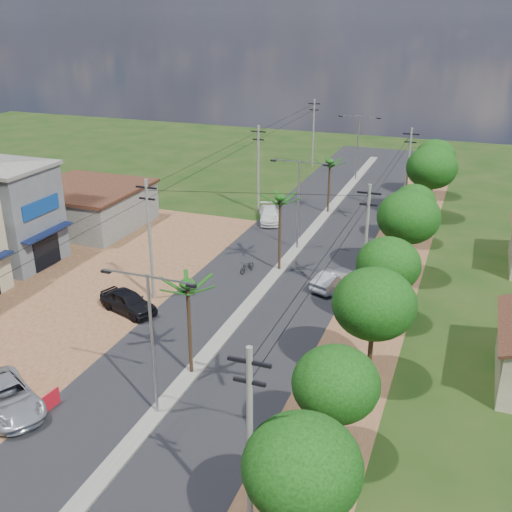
% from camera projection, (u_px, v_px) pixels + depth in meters
% --- Properties ---
extents(ground, '(160.00, 160.00, 0.00)m').
position_uv_depth(ground, '(158.00, 414.00, 31.25)').
color(ground, black).
rests_on(ground, ground).
extents(road, '(12.00, 110.00, 0.04)m').
position_uv_depth(road, '(258.00, 296.00, 44.25)').
color(road, black).
rests_on(road, ground).
extents(median, '(1.00, 90.00, 0.18)m').
position_uv_depth(median, '(271.00, 279.00, 46.82)').
color(median, '#605E56').
rests_on(median, ground).
extents(dirt_lot_west, '(18.00, 46.00, 0.04)m').
position_uv_depth(dirt_lot_west, '(29.00, 304.00, 43.05)').
color(dirt_lot_west, '#50331B').
rests_on(dirt_lot_west, ground).
extents(dirt_shoulder_east, '(5.00, 90.00, 0.03)m').
position_uv_depth(dirt_shoulder_east, '(372.00, 315.00, 41.49)').
color(dirt_shoulder_east, '#50331B').
rests_on(dirt_shoulder_east, ground).
extents(shophouse_grey, '(9.00, 6.40, 8.30)m').
position_uv_depth(shophouse_grey, '(2.00, 214.00, 48.95)').
color(shophouse_grey, '#4F5357').
rests_on(shophouse_grey, ground).
extents(low_shed, '(10.40, 10.40, 3.95)m').
position_uv_depth(low_shed, '(88.00, 206.00, 58.13)').
color(low_shed, '#605E56').
rests_on(low_shed, ground).
extents(tree_east_a, '(4.40, 4.40, 6.37)m').
position_uv_depth(tree_east_a, '(302.00, 467.00, 21.27)').
color(tree_east_a, black).
rests_on(tree_east_a, ground).
extents(tree_east_b, '(4.00, 4.00, 5.83)m').
position_uv_depth(tree_east_b, '(336.00, 384.00, 26.67)').
color(tree_east_b, black).
rests_on(tree_east_b, ground).
extents(tree_east_c, '(4.60, 4.60, 6.83)m').
position_uv_depth(tree_east_c, '(374.00, 304.00, 32.33)').
color(tree_east_c, black).
rests_on(tree_east_c, ground).
extents(tree_east_d, '(4.20, 4.20, 6.13)m').
position_uv_depth(tree_east_d, '(388.00, 265.00, 38.69)').
color(tree_east_d, black).
rests_on(tree_east_d, ground).
extents(tree_east_e, '(4.80, 4.80, 7.14)m').
position_uv_depth(tree_east_e, '(409.00, 217.00, 45.28)').
color(tree_east_e, black).
rests_on(tree_east_e, ground).
extents(tree_east_f, '(3.80, 3.80, 5.52)m').
position_uv_depth(tree_east_f, '(414.00, 203.00, 52.79)').
color(tree_east_f, black).
rests_on(tree_east_f, ground).
extents(tree_east_g, '(5.00, 5.00, 7.38)m').
position_uv_depth(tree_east_g, '(432.00, 168.00, 59.02)').
color(tree_east_g, black).
rests_on(tree_east_g, ground).
extents(tree_east_h, '(4.40, 4.40, 6.52)m').
position_uv_depth(tree_east_h, '(435.00, 156.00, 66.28)').
color(tree_east_h, black).
rests_on(tree_east_h, ground).
extents(palm_median_near, '(2.00, 2.00, 6.15)m').
position_uv_depth(palm_median_near, '(188.00, 288.00, 32.62)').
color(palm_median_near, black).
rests_on(palm_median_near, ground).
extents(palm_median_mid, '(2.00, 2.00, 6.55)m').
position_uv_depth(palm_median_mid, '(280.00, 201.00, 46.35)').
color(palm_median_mid, black).
rests_on(palm_median_mid, ground).
extents(palm_median_far, '(2.00, 2.00, 5.85)m').
position_uv_depth(palm_median_far, '(330.00, 164.00, 60.46)').
color(palm_median_far, black).
rests_on(palm_median_far, ground).
extents(streetlight_near, '(5.10, 0.18, 8.00)m').
position_uv_depth(streetlight_near, '(152.00, 334.00, 29.44)').
color(streetlight_near, gray).
rests_on(streetlight_near, ground).
extents(streetlight_mid, '(5.10, 0.18, 8.00)m').
position_uv_depth(streetlight_mid, '(298.00, 198.00, 51.11)').
color(streetlight_mid, gray).
rests_on(streetlight_mid, ground).
extents(streetlight_far, '(5.10, 0.18, 8.00)m').
position_uv_depth(streetlight_far, '(358.00, 142.00, 72.78)').
color(streetlight_far, gray).
rests_on(streetlight_far, ground).
extents(utility_pole_w_b, '(1.60, 0.24, 9.00)m').
position_uv_depth(utility_pole_w_b, '(150.00, 238.00, 42.13)').
color(utility_pole_w_b, '#605E56').
rests_on(utility_pole_w_b, ground).
extents(utility_pole_w_c, '(1.60, 0.24, 9.00)m').
position_uv_depth(utility_pole_w_c, '(258.00, 167.00, 61.20)').
color(utility_pole_w_c, '#605E56').
rests_on(utility_pole_w_c, ground).
extents(utility_pole_w_d, '(1.60, 0.24, 9.00)m').
position_uv_depth(utility_pole_w_d, '(313.00, 132.00, 79.40)').
color(utility_pole_w_d, '#605E56').
rests_on(utility_pole_w_d, ground).
extents(utility_pole_e_a, '(1.60, 0.24, 9.00)m').
position_uv_depth(utility_pole_e_a, '(250.00, 448.00, 21.81)').
color(utility_pole_e_a, '#605E56').
rests_on(utility_pole_e_a, ground).
extents(utility_pole_e_b, '(1.60, 0.24, 9.00)m').
position_uv_depth(utility_pole_e_b, '(366.00, 244.00, 40.88)').
color(utility_pole_e_b, '#605E56').
rests_on(utility_pole_e_b, ground).
extents(utility_pole_e_c, '(1.60, 0.24, 9.00)m').
position_uv_depth(utility_pole_e_c, '(408.00, 170.00, 59.95)').
color(utility_pole_e_c, '#605E56').
rests_on(utility_pole_e_c, ground).
extents(car_silver_mid, '(3.04, 4.65, 1.45)m').
position_uv_depth(car_silver_mid, '(335.00, 280.00, 45.20)').
color(car_silver_mid, gray).
rests_on(car_silver_mid, ground).
extents(car_white_far, '(3.63, 5.21, 1.40)m').
position_uv_depth(car_white_far, '(269.00, 215.00, 59.70)').
color(car_white_far, silver).
rests_on(car_white_far, ground).
extents(car_parked_silver, '(6.15, 4.97, 1.56)m').
position_uv_depth(car_parked_silver, '(7.00, 398.00, 31.27)').
color(car_parked_silver, gray).
rests_on(car_parked_silver, ground).
extents(car_parked_dark, '(4.97, 3.26, 1.57)m').
position_uv_depth(car_parked_dark, '(128.00, 302.00, 41.61)').
color(car_parked_dark, black).
rests_on(car_parked_dark, ground).
extents(moto_rider_west_a, '(1.04, 1.90, 0.95)m').
position_uv_depth(moto_rider_west_a, '(247.00, 267.00, 48.12)').
color(moto_rider_west_a, black).
rests_on(moto_rider_west_a, ground).
extents(moto_rider_west_b, '(0.61, 1.57, 0.92)m').
position_uv_depth(moto_rider_west_b, '(275.00, 222.00, 58.48)').
color(moto_rider_west_b, black).
rests_on(moto_rider_west_b, ground).
extents(roadside_sign, '(0.21, 1.22, 1.01)m').
position_uv_depth(roadside_sign, '(51.00, 401.00, 31.53)').
color(roadside_sign, '#AE101C').
rests_on(roadside_sign, ground).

